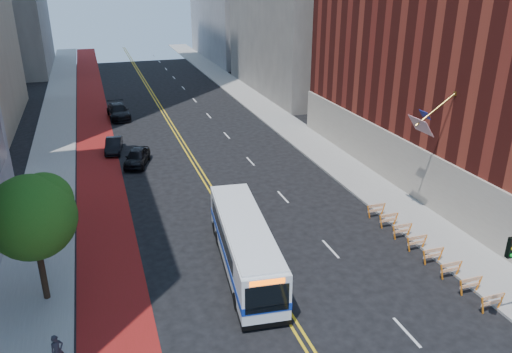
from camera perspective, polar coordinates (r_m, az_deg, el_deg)
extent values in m
plane|color=black|center=(24.83, 4.54, -16.76)|extent=(160.00, 160.00, 0.00)
cube|color=gray|center=(50.27, -22.19, 2.62)|extent=(4.00, 140.00, 0.15)
cube|color=gray|center=(53.88, 4.07, 5.51)|extent=(4.00, 140.00, 0.15)
cube|color=maroon|center=(50.12, -17.76, 3.09)|extent=(3.60, 140.00, 0.01)
cube|color=gold|center=(50.70, -8.81, 4.13)|extent=(0.14, 140.00, 0.01)
cube|color=gold|center=(50.76, -8.41, 4.17)|extent=(0.14, 140.00, 0.01)
cube|color=silver|center=(25.46, 16.85, -16.67)|extent=(0.14, 2.20, 0.01)
cube|color=silver|center=(31.02, 8.51, -8.18)|extent=(0.14, 2.20, 0.01)
cube|color=silver|center=(37.47, 3.10, -2.33)|extent=(0.14, 2.20, 0.01)
cube|color=silver|center=(44.43, -0.64, 1.76)|extent=(0.14, 2.20, 0.01)
cube|color=silver|center=(51.69, -3.36, 4.71)|extent=(0.14, 2.20, 0.01)
cube|color=silver|center=(59.14, -5.42, 6.93)|extent=(0.14, 2.20, 0.01)
cube|color=silver|center=(66.72, -7.02, 8.64)|extent=(0.14, 2.20, 0.01)
cube|color=silver|center=(74.39, -8.31, 10.00)|extent=(0.14, 2.20, 0.01)
cube|color=silver|center=(82.12, -9.36, 11.09)|extent=(0.14, 2.20, 0.01)
cube|color=silver|center=(89.90, -10.24, 12.00)|extent=(0.14, 2.20, 0.01)
cube|color=silver|center=(97.71, -10.98, 12.76)|extent=(0.14, 2.20, 0.01)
cube|color=silver|center=(105.55, -11.62, 13.40)|extent=(0.14, 2.20, 0.01)
cube|color=#9E9384|center=(39.27, 16.92, 1.03)|extent=(0.50, 36.00, 4.00)
cube|color=black|center=(35.39, 22.33, -3.69)|extent=(0.35, 2.80, 2.20)
cube|color=black|center=(40.40, 16.11, 0.35)|extent=(0.35, 2.80, 2.20)
cube|color=black|center=(45.94, 11.32, 3.46)|extent=(0.35, 2.80, 2.20)
cube|color=#A57F33|center=(34.45, 21.89, 8.81)|extent=(0.25, 0.25, 0.25)
cylinder|color=#A57F33|center=(33.81, 19.89, 7.27)|extent=(2.85, 0.12, 2.05)
cube|color=#B21419|center=(33.46, 18.31, 5.55)|extent=(0.75, 1.90, 1.05)
cube|color=navy|center=(33.99, 18.74, 6.71)|extent=(0.39, 0.85, 0.52)
cube|color=orange|center=(27.54, 24.47, -13.30)|extent=(0.32, 0.06, 0.99)
cube|color=orange|center=(28.23, 26.17, -12.70)|extent=(0.32, 0.06, 0.99)
cube|color=orange|center=(27.66, 25.47, -12.31)|extent=(1.25, 0.05, 0.22)
cube|color=orange|center=(27.85, 25.35, -12.91)|extent=(1.25, 0.05, 0.18)
cube|color=orange|center=(28.45, 22.40, -11.71)|extent=(0.32, 0.06, 0.99)
cube|color=orange|center=(29.11, 24.09, -11.18)|extent=(0.32, 0.06, 0.99)
cube|color=orange|center=(28.57, 23.37, -10.77)|extent=(1.25, 0.05, 0.22)
cube|color=orange|center=(28.75, 23.27, -11.36)|extent=(1.25, 0.05, 0.18)
cube|color=orange|center=(29.41, 20.47, -10.22)|extent=(0.32, 0.06, 0.99)
cube|color=orange|center=(30.05, 22.15, -9.74)|extent=(0.32, 0.06, 0.99)
cube|color=orange|center=(29.53, 21.43, -9.32)|extent=(1.25, 0.05, 0.22)
cube|color=orange|center=(29.70, 21.33, -9.89)|extent=(1.25, 0.05, 0.18)
cube|color=orange|center=(30.42, 18.69, -8.81)|extent=(0.32, 0.06, 0.99)
cube|color=orange|center=(31.04, 20.35, -8.38)|extent=(0.32, 0.06, 0.99)
cube|color=orange|center=(30.53, 19.63, -7.95)|extent=(1.25, 0.05, 0.22)
cube|color=orange|center=(30.70, 19.54, -8.51)|extent=(1.25, 0.05, 0.18)
cube|color=orange|center=(31.47, 17.04, -7.48)|extent=(0.32, 0.06, 0.99)
cube|color=orange|center=(32.08, 18.67, -7.10)|extent=(0.32, 0.06, 0.99)
cube|color=orange|center=(31.58, 17.95, -6.66)|extent=(1.25, 0.05, 0.22)
cube|color=orange|center=(31.75, 17.88, -7.21)|extent=(1.25, 0.05, 0.18)
cube|color=orange|center=(32.57, 15.51, -6.24)|extent=(0.32, 0.06, 0.99)
cube|color=orange|center=(33.15, 17.11, -5.90)|extent=(0.32, 0.06, 0.99)
cube|color=orange|center=(32.67, 16.39, -5.45)|extent=(1.25, 0.05, 0.22)
cube|color=orange|center=(32.83, 16.33, -5.99)|extent=(1.25, 0.05, 0.18)
cube|color=orange|center=(33.70, 14.09, -5.07)|extent=(0.32, 0.06, 0.99)
cube|color=orange|center=(34.26, 15.65, -4.77)|extent=(0.32, 0.06, 0.99)
cube|color=orange|center=(33.80, 14.94, -4.31)|extent=(1.25, 0.05, 0.22)
cube|color=orange|center=(33.95, 14.88, -4.84)|extent=(1.25, 0.05, 0.18)
cube|color=orange|center=(34.86, 12.76, -3.98)|extent=(0.32, 0.06, 0.99)
cube|color=orange|center=(35.40, 14.30, -3.70)|extent=(0.32, 0.06, 0.99)
cube|color=orange|center=(34.96, 13.59, -3.25)|extent=(1.25, 0.05, 0.22)
cube|color=orange|center=(35.11, 13.54, -3.77)|extent=(1.25, 0.05, 0.18)
cylinder|color=black|center=(27.62, -23.23, -9.86)|extent=(0.32, 0.32, 3.20)
sphere|color=#18410D|center=(26.24, -24.22, -4.28)|extent=(4.20, 4.20, 4.20)
sphere|color=#18410D|center=(26.29, -23.07, -2.59)|extent=(2.80, 2.80, 2.80)
sphere|color=#18410D|center=(25.88, -25.50, -3.89)|extent=(2.40, 2.40, 2.40)
cube|color=black|center=(24.05, 27.08, -7.25)|extent=(0.28, 0.22, 0.95)
sphere|color=#0CA526|center=(24.11, 27.18, -8.04)|extent=(0.18, 0.18, 0.18)
cube|color=white|center=(27.99, -1.30, -7.73)|extent=(3.53, 11.07, 2.58)
cube|color=#0D2C98|center=(28.18, -1.29, -8.41)|extent=(3.57, 11.11, 0.41)
cube|color=black|center=(28.40, -1.59, -6.26)|extent=(3.22, 7.83, 0.86)
cube|color=black|center=(23.44, 1.27, -13.79)|extent=(2.07, 0.32, 1.45)
cube|color=black|center=(32.55, -3.11, -2.45)|extent=(1.88, 0.30, 0.91)
cube|color=#FF5905|center=(22.91, 1.29, -11.98)|extent=(1.65, 0.25, 0.27)
cube|color=white|center=(27.34, -1.33, -5.30)|extent=(3.36, 10.52, 0.11)
cube|color=black|center=(28.66, -1.28, -9.96)|extent=(3.56, 11.10, 0.27)
cylinder|color=black|center=(25.60, -2.18, -14.05)|extent=(0.37, 0.93, 0.91)
cylinder|color=black|center=(25.97, 2.60, -13.46)|extent=(0.37, 0.93, 0.91)
cylinder|color=black|center=(31.03, -4.31, -7.01)|extent=(0.37, 0.93, 0.91)
cylinder|color=black|center=(31.34, -0.41, -6.62)|extent=(0.37, 0.93, 0.91)
cylinder|color=black|center=(32.17, -4.64, -5.89)|extent=(0.37, 0.93, 0.91)
cylinder|color=black|center=(32.47, -0.88, -5.53)|extent=(0.37, 0.93, 0.91)
imported|color=black|center=(44.54, -13.44, 2.17)|extent=(2.99, 4.64, 1.47)
imported|color=black|center=(48.45, -15.95, 3.46)|extent=(1.92, 4.12, 1.31)
imported|color=black|center=(59.79, -15.45, 7.18)|extent=(2.58, 5.66, 1.61)
imported|color=black|center=(23.64, -21.75, -18.05)|extent=(0.67, 0.61, 1.54)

